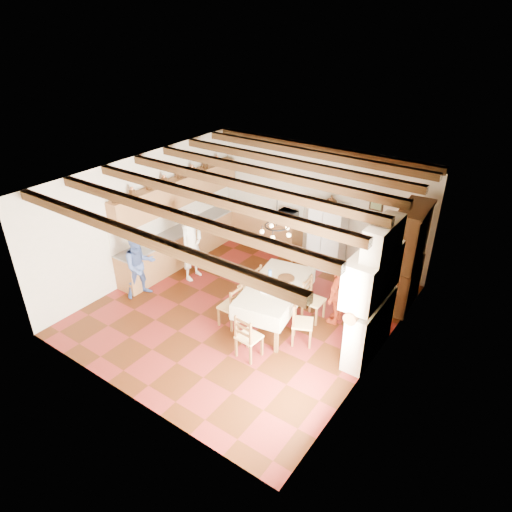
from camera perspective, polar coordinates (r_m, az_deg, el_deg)
The scene contains 31 objects.
floor at distance 10.29m, azimuth -1.43°, elevation -6.67°, with size 6.00×6.50×0.02m, color #451E0A.
ceiling at distance 8.89m, azimuth -1.67°, elevation 9.41°, with size 6.00×6.50×0.02m, color silver.
wall_back at distance 12.02m, azimuth 7.83°, elevation 6.72°, with size 6.00×0.02×3.00m, color beige.
wall_front at distance 7.56m, azimuth -16.63°, elevation -8.74°, with size 6.00×0.02×3.00m, color beige.
wall_left at distance 11.39m, azimuth -13.83°, elevation 4.85°, with size 0.02×6.50×3.00m, color beige.
wall_right at distance 8.30m, azimuth 15.46°, elevation -4.87°, with size 0.02×6.50×3.00m, color beige.
ceiling_beams at distance 8.92m, azimuth -1.66°, elevation 8.81°, with size 6.00×6.30×0.16m, color #321B0F, non-canonical shape.
lower_cabinets_left at distance 12.27m, azimuth -8.69°, elevation 1.64°, with size 0.60×4.30×0.86m, color brown.
lower_cabinets_back at distance 12.93m, azimuth 0.81°, elevation 3.44°, with size 2.30×0.60×0.86m, color brown.
countertop_left at distance 12.07m, azimuth -8.85°, elevation 3.54°, with size 0.62×4.30×0.04m, color slate.
countertop_back at distance 12.74m, azimuth 0.83°, elevation 5.27°, with size 2.34×0.62×0.04m, color slate.
backsplash_left at distance 12.13m, azimuth -9.94°, elevation 5.23°, with size 0.03×4.30×0.60m, color white.
backsplash_back at distance 12.84m, azimuth 1.56°, elevation 7.00°, with size 2.30×0.03×0.60m, color white.
upper_cabinets at distance 11.78m, azimuth -9.64°, elevation 7.95°, with size 0.35×4.20×0.70m, color brown.
fireplace at distance 8.58m, azimuth 14.07°, elevation -4.23°, with size 0.56×1.60×2.80m, color beige, non-canonical shape.
wall_picture at distance 11.30m, azimuth 14.84°, elevation 6.47°, with size 0.34×0.03×0.42m, color black.
refrigerator at distance 11.69m, azimuth 8.92°, elevation 2.41°, with size 0.84×0.69×1.67m, color white.
hutch at distance 10.38m, azimuth 18.41°, elevation -0.21°, with size 0.55×1.30×2.37m, color #35220D, non-canonical shape.
dining_table at distance 9.48m, azimuth 2.40°, elevation -4.12°, with size 1.40×2.21×0.90m.
chandelier at distance 8.78m, azimuth 2.59°, elevation 3.79°, with size 0.47×0.47×0.03m, color black.
chair_left_near at distance 9.57m, azimuth -3.27°, elevation -6.17°, with size 0.42×0.40×0.96m, color brown, non-canonical shape.
chair_left_far at distance 10.23m, azimuth -0.79°, elevation -3.60°, with size 0.42×0.40×0.96m, color brown, non-canonical shape.
chair_right_near at distance 9.13m, azimuth 5.87°, elevation -8.23°, with size 0.42×0.40×0.96m, color brown, non-canonical shape.
chair_right_far at distance 9.79m, azimuth 7.24°, elevation -5.48°, with size 0.42×0.40×0.96m, color brown, non-canonical shape.
chair_end_near at distance 8.75m, azimuth -0.88°, elevation -9.96°, with size 0.42×0.40×0.96m, color brown, non-canonical shape.
chair_end_far at distance 10.64m, azimuth 5.28°, elevation -2.33°, with size 0.42×0.40×0.96m, color brown, non-canonical shape.
person_man at distance 11.11m, azimuth -8.06°, elevation 1.42°, with size 0.66×0.43×1.81m, color white.
person_woman_blue at distance 10.70m, azimuth -14.34°, elevation -1.17°, with size 0.75×0.59×1.55m, color #425A9B.
person_woman_red at distance 9.66m, azimuth 10.28°, elevation -4.60°, with size 0.84×0.35×1.43m, color #BE3C1A.
microwave at distance 12.27m, azimuth 3.99°, elevation 5.06°, with size 0.50×0.34×0.28m, color silver.
fridge_vase at distance 11.29m, azimuth 9.41°, elevation 6.82°, with size 0.27×0.27×0.28m, color #35220D.
Camera 1 is at (5.05, -6.70, 5.94)m, focal length 32.00 mm.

